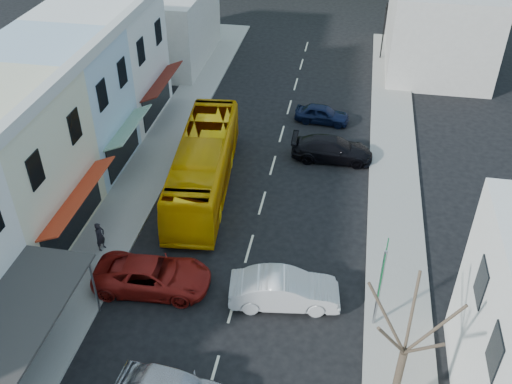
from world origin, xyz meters
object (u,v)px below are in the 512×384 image
(car_red, at_px, (153,276))
(direction_sign, at_px, (379,290))
(car_white, at_px, (284,292))
(traffic_signal, at_px, (384,32))
(bus, at_px, (204,166))
(pedestrian_left, at_px, (100,236))
(street_tree, at_px, (404,352))

(car_red, distance_m, direction_sign, 10.50)
(car_white, bearing_deg, traffic_signal, -15.87)
(bus, xyz_separation_m, car_red, (-0.36, -8.40, -0.85))
(car_white, xyz_separation_m, direction_sign, (4.10, -0.63, 1.50))
(bus, distance_m, traffic_signal, 23.74)
(pedestrian_left, height_order, direction_sign, direction_sign)
(car_white, height_order, car_red, same)
(bus, bearing_deg, car_red, -98.00)
(traffic_signal, bearing_deg, car_white, 64.10)
(bus, bearing_deg, traffic_signal, 58.98)
(direction_sign, xyz_separation_m, traffic_signal, (0.20, 30.34, 0.26))
(car_red, relative_size, pedestrian_left, 2.71)
(bus, relative_size, car_white, 2.64)
(bus, relative_size, street_tree, 1.50)
(car_white, bearing_deg, direction_sign, -106.39)
(direction_sign, height_order, street_tree, street_tree)
(bus, bearing_deg, pedestrian_left, -126.27)
(car_white, bearing_deg, bus, 27.84)
(street_tree, height_order, traffic_signal, street_tree)
(street_tree, bearing_deg, traffic_signal, 90.73)
(direction_sign, bearing_deg, traffic_signal, 96.92)
(bus, height_order, direction_sign, direction_sign)
(street_tree, xyz_separation_m, traffic_signal, (-0.44, 34.85, -1.40))
(pedestrian_left, bearing_deg, bus, -13.39)
(car_white, distance_m, pedestrian_left, 9.89)
(car_red, bearing_deg, street_tree, -118.07)
(bus, distance_m, car_red, 8.45)
(pedestrian_left, height_order, traffic_signal, traffic_signal)
(car_red, distance_m, street_tree, 12.52)
(car_red, height_order, direction_sign, direction_sign)
(bus, xyz_separation_m, car_white, (5.91, -8.29, -0.85))
(car_white, xyz_separation_m, street_tree, (4.75, -5.14, 3.16))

